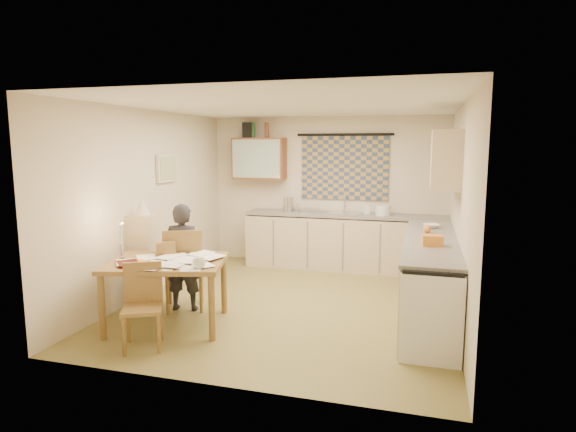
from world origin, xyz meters
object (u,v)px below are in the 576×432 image
(counter_right, at_px, (430,276))
(stove, at_px, (431,311))
(dining_table, at_px, (167,293))
(shelf_stand, at_px, (145,259))
(person, at_px, (183,257))
(chair_far, at_px, (185,284))
(counter_back, at_px, (346,242))

(counter_right, xyz_separation_m, stove, (0.00, -1.26, -0.01))
(dining_table, height_order, shelf_stand, shelf_stand)
(person, bearing_deg, chair_far, -103.02)
(counter_right, height_order, stove, counter_right)
(counter_back, xyz_separation_m, dining_table, (-1.53, -3.07, -0.07))
(counter_back, xyz_separation_m, counter_right, (1.31, -1.80, -0.00))
(chair_far, bearing_deg, shelf_stand, -34.42)
(dining_table, xyz_separation_m, person, (-0.08, 0.53, 0.29))
(stove, distance_m, shelf_stand, 3.60)
(counter_right, distance_m, chair_far, 3.01)
(counter_right, distance_m, dining_table, 3.11)
(counter_right, bearing_deg, chair_far, -166.22)
(dining_table, bearing_deg, stove, -14.62)
(counter_back, distance_m, chair_far, 2.99)
(dining_table, distance_m, person, 0.60)
(counter_back, distance_m, person, 3.01)
(stove, xyz_separation_m, person, (-2.92, 0.52, 0.22))
(counter_right, relative_size, stove, 3.33)
(counter_right, xyz_separation_m, dining_table, (-2.84, -1.27, -0.07))
(dining_table, bearing_deg, person, 83.68)
(dining_table, height_order, chair_far, chair_far)
(person, bearing_deg, shelf_stand, -21.89)
(counter_back, height_order, chair_far, chair_far)
(counter_back, bearing_deg, stove, -66.80)
(counter_right, xyz_separation_m, person, (-2.92, -0.74, 0.21))
(counter_right, height_order, chair_far, chair_far)
(stove, distance_m, person, 2.97)
(person, distance_m, shelf_stand, 0.64)
(chair_far, xyz_separation_m, person, (-0.00, -0.02, 0.35))
(shelf_stand, bearing_deg, person, -11.88)
(dining_table, xyz_separation_m, chair_far, (-0.08, 0.55, -0.06))
(chair_far, bearing_deg, dining_table, 73.27)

